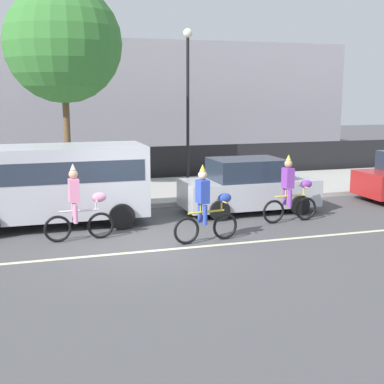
# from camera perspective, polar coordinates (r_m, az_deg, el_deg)

# --- Properties ---
(ground_plane) EXTENTS (80.00, 80.00, 0.00)m
(ground_plane) POSITION_cam_1_polar(r_m,az_deg,el_deg) (12.87, -5.28, -5.71)
(ground_plane) COLOR #4C4C4F
(road_centre_line) EXTENTS (36.00, 0.14, 0.01)m
(road_centre_line) POSITION_cam_1_polar(r_m,az_deg,el_deg) (12.40, -4.79, -6.31)
(road_centre_line) COLOR beige
(road_centre_line) RESTS_ON ground
(sidewalk_curb) EXTENTS (60.00, 5.00, 0.15)m
(sidewalk_curb) POSITION_cam_1_polar(r_m,az_deg,el_deg) (19.10, -9.37, -0.21)
(sidewalk_curb) COLOR #ADAAA3
(sidewalk_curb) RESTS_ON ground
(fence_line) EXTENTS (40.00, 0.08, 1.40)m
(fence_line) POSITION_cam_1_polar(r_m,az_deg,el_deg) (21.84, -10.48, 2.76)
(fence_line) COLOR black
(fence_line) RESTS_ON ground
(building_backdrop) EXTENTS (28.00, 8.00, 6.16)m
(building_backdrop) POSITION_cam_1_polar(r_m,az_deg,el_deg) (30.23, -12.11, 9.35)
(building_backdrop) COLOR #99939E
(building_backdrop) RESTS_ON ground
(parade_cyclist_pink) EXTENTS (1.72, 0.50, 1.92)m
(parade_cyclist_pink) POSITION_cam_1_polar(r_m,az_deg,el_deg) (13.36, -11.94, -1.57)
(parade_cyclist_pink) COLOR black
(parade_cyclist_pink) RESTS_ON ground
(parade_cyclist_cobalt) EXTENTS (1.71, 0.51, 1.92)m
(parade_cyclist_cobalt) POSITION_cam_1_polar(r_m,az_deg,el_deg) (12.95, 1.58, -1.73)
(parade_cyclist_cobalt) COLOR black
(parade_cyclist_cobalt) RESTS_ON ground
(parade_cyclist_purple) EXTENTS (1.72, 0.50, 1.92)m
(parade_cyclist_purple) POSITION_cam_1_polar(r_m,az_deg,el_deg) (15.20, 10.51, -0.06)
(parade_cyclist_purple) COLOR black
(parade_cyclist_purple) RESTS_ON ground
(parked_van_silver) EXTENTS (5.00, 2.22, 2.18)m
(parked_van_silver) POSITION_cam_1_polar(r_m,az_deg,el_deg) (15.00, -14.39, 1.34)
(parked_van_silver) COLOR silver
(parked_van_silver) RESTS_ON ground
(parked_car_silver) EXTENTS (4.10, 1.92, 1.64)m
(parked_car_silver) POSITION_cam_1_polar(r_m,az_deg,el_deg) (16.34, 6.01, 0.58)
(parked_car_silver) COLOR #B7BABF
(parked_car_silver) RESTS_ON ground
(street_lamp_post) EXTENTS (0.36, 0.36, 5.86)m
(street_lamp_post) POSITION_cam_1_polar(r_m,az_deg,el_deg) (21.14, -0.45, 11.62)
(street_lamp_post) COLOR black
(street_lamp_post) RESTS_ON sidewalk_curb
(street_tree_near_lamp) EXTENTS (4.05, 4.05, 7.12)m
(street_tree_near_lamp) POSITION_cam_1_polar(r_m,az_deg,el_deg) (19.56, -13.57, 15.09)
(street_tree_near_lamp) COLOR brown
(street_tree_near_lamp) RESTS_ON sidewalk_curb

